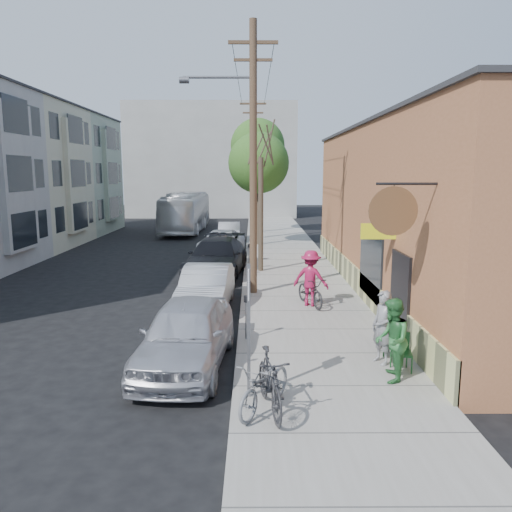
{
  "coord_description": "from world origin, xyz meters",
  "views": [
    {
      "loc": [
        2.44,
        -14.25,
        4.74
      ],
      "look_at": [
        2.56,
        5.11,
        1.5
      ],
      "focal_mm": 35.0,
      "sensor_mm": 36.0,
      "label": 1
    }
  ],
  "objects_px": {
    "patron_grey": "(383,327)",
    "car_1": "(206,288)",
    "patron_green": "(392,340)",
    "parked_bike_a": "(270,382)",
    "tree_leafy_mid": "(259,163)",
    "car_4": "(229,233)",
    "car_2": "(216,258)",
    "car_3": "(222,243)",
    "patio_chair_a": "(390,338)",
    "car_0": "(186,334)",
    "sign_post": "(249,318)",
    "parking_meter_far": "(249,252)",
    "utility_pole_near": "(252,154)",
    "bus": "(186,212)",
    "patio_chair_b": "(402,353)",
    "cyclist": "(311,278)",
    "parked_bike_b": "(265,385)",
    "parking_meter_near": "(246,310)",
    "tree_leafy_far": "(258,146)",
    "tree_bare": "(261,215)"
  },
  "relations": [
    {
      "from": "car_1",
      "to": "car_3",
      "type": "height_order",
      "value": "car_1"
    },
    {
      "from": "parking_meter_far",
      "to": "patio_chair_b",
      "type": "bearing_deg",
      "value": -73.7
    },
    {
      "from": "cyclist",
      "to": "car_0",
      "type": "height_order",
      "value": "cyclist"
    },
    {
      "from": "parking_meter_far",
      "to": "patron_green",
      "type": "height_order",
      "value": "patron_green"
    },
    {
      "from": "sign_post",
      "to": "bus",
      "type": "height_order",
      "value": "bus"
    },
    {
      "from": "parking_meter_near",
      "to": "parking_meter_far",
      "type": "xyz_separation_m",
      "value": [
        0.0,
        10.21,
        0.0
      ]
    },
    {
      "from": "bus",
      "to": "patio_chair_a",
      "type": "bearing_deg",
      "value": -71.86
    },
    {
      "from": "parked_bike_a",
      "to": "parked_bike_b",
      "type": "height_order",
      "value": "parked_bike_a"
    },
    {
      "from": "patio_chair_a",
      "to": "patron_green",
      "type": "xyz_separation_m",
      "value": [
        -0.41,
        -1.63,
        0.5
      ]
    },
    {
      "from": "tree_bare",
      "to": "parked_bike_b",
      "type": "bearing_deg",
      "value": -90.51
    },
    {
      "from": "parked_bike_a",
      "to": "parking_meter_near",
      "type": "bearing_deg",
      "value": 86.46
    },
    {
      "from": "patron_grey",
      "to": "car_3",
      "type": "xyz_separation_m",
      "value": [
        -4.95,
        17.23,
        -0.34
      ]
    },
    {
      "from": "parking_meter_near",
      "to": "tree_leafy_mid",
      "type": "height_order",
      "value": "tree_leafy_mid"
    },
    {
      "from": "patio_chair_b",
      "to": "bus",
      "type": "bearing_deg",
      "value": 117.84
    },
    {
      "from": "patron_green",
      "to": "car_4",
      "type": "xyz_separation_m",
      "value": [
        -4.71,
        23.39,
        -0.4
      ]
    },
    {
      "from": "car_3",
      "to": "car_4",
      "type": "distance_m",
      "value": 5.14
    },
    {
      "from": "patron_grey",
      "to": "patron_green",
      "type": "distance_m",
      "value": 1.02
    },
    {
      "from": "patron_green",
      "to": "parked_bike_a",
      "type": "bearing_deg",
      "value": -47.61
    },
    {
      "from": "patio_chair_b",
      "to": "car_2",
      "type": "distance_m",
      "value": 12.78
    },
    {
      "from": "car_2",
      "to": "car_4",
      "type": "height_order",
      "value": "car_2"
    },
    {
      "from": "tree_leafy_mid",
      "to": "car_4",
      "type": "distance_m",
      "value": 5.39
    },
    {
      "from": "patron_green",
      "to": "car_0",
      "type": "distance_m",
      "value": 4.87
    },
    {
      "from": "parking_meter_near",
      "to": "car_3",
      "type": "relative_size",
      "value": 0.24
    },
    {
      "from": "patio_chair_a",
      "to": "bus",
      "type": "relative_size",
      "value": 0.08
    },
    {
      "from": "tree_bare",
      "to": "patio_chair_b",
      "type": "xyz_separation_m",
      "value": [
        3.11,
        -12.15,
        -2.2
      ]
    },
    {
      "from": "parked_bike_b",
      "to": "bus",
      "type": "relative_size",
      "value": 0.17
    },
    {
      "from": "tree_leafy_mid",
      "to": "car_2",
      "type": "height_order",
      "value": "tree_leafy_mid"
    },
    {
      "from": "utility_pole_near",
      "to": "parked_bike_b",
      "type": "height_order",
      "value": "utility_pole_near"
    },
    {
      "from": "patio_chair_a",
      "to": "car_0",
      "type": "relative_size",
      "value": 0.18
    },
    {
      "from": "parking_meter_far",
      "to": "parked_bike_a",
      "type": "xyz_separation_m",
      "value": [
        0.51,
        -14.5,
        -0.23
      ]
    },
    {
      "from": "parked_bike_b",
      "to": "car_1",
      "type": "relative_size",
      "value": 0.42
    },
    {
      "from": "sign_post",
      "to": "parking_meter_far",
      "type": "height_order",
      "value": "sign_post"
    },
    {
      "from": "sign_post",
      "to": "parking_meter_far",
      "type": "bearing_deg",
      "value": 90.41
    },
    {
      "from": "tree_leafy_far",
      "to": "bus",
      "type": "relative_size",
      "value": 0.77
    },
    {
      "from": "patio_chair_a",
      "to": "car_2",
      "type": "height_order",
      "value": "car_2"
    },
    {
      "from": "patio_chair_a",
      "to": "tree_leafy_mid",
      "type": "bearing_deg",
      "value": 81.65
    },
    {
      "from": "patron_green",
      "to": "car_3",
      "type": "xyz_separation_m",
      "value": [
        -4.9,
        18.24,
        -0.37
      ]
    },
    {
      "from": "cyclist",
      "to": "patron_green",
      "type": "bearing_deg",
      "value": 124.06
    },
    {
      "from": "parked_bike_a",
      "to": "cyclist",
      "type": "bearing_deg",
      "value": 67.56
    },
    {
      "from": "tree_leafy_mid",
      "to": "car_1",
      "type": "xyz_separation_m",
      "value": [
        -2.0,
        -15.08,
        -4.58
      ]
    },
    {
      "from": "patio_chair_a",
      "to": "car_2",
      "type": "xyz_separation_m",
      "value": [
        -5.18,
        10.6,
        0.27
      ]
    },
    {
      "from": "patron_grey",
      "to": "car_1",
      "type": "bearing_deg",
      "value": -163.05
    },
    {
      "from": "car_2",
      "to": "patio_chair_b",
      "type": "bearing_deg",
      "value": -60.55
    },
    {
      "from": "parking_meter_near",
      "to": "car_4",
      "type": "xyz_separation_m",
      "value": [
        -1.45,
        20.55,
        -0.3
      ]
    },
    {
      "from": "parking_meter_near",
      "to": "patron_green",
      "type": "distance_m",
      "value": 4.32
    },
    {
      "from": "utility_pole_near",
      "to": "bus",
      "type": "height_order",
      "value": "utility_pole_near"
    },
    {
      "from": "parked_bike_b",
      "to": "car_2",
      "type": "height_order",
      "value": "car_2"
    },
    {
      "from": "patron_green",
      "to": "car_2",
      "type": "xyz_separation_m",
      "value": [
        -4.77,
        12.22,
        -0.23
      ]
    },
    {
      "from": "car_4",
      "to": "patio_chair_a",
      "type": "bearing_deg",
      "value": -77.97
    },
    {
      "from": "patio_chair_a",
      "to": "car_2",
      "type": "distance_m",
      "value": 11.8
    }
  ]
}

